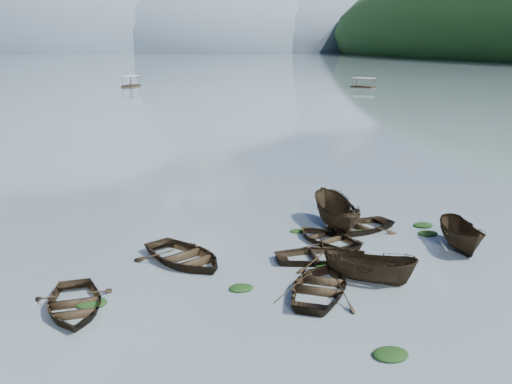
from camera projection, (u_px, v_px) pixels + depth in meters
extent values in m
plane|color=slate|center=(348.00, 328.00, 20.16)|extent=(2400.00, 2400.00, 0.00)
ellipsoid|color=#475666|center=(55.00, 52.00, 843.16)|extent=(520.00, 520.00, 340.00)
ellipsoid|color=#475666|center=(189.00, 51.00, 895.63)|extent=(520.00, 520.00, 260.00)
ellipsoid|color=#475666|center=(297.00, 51.00, 942.85)|extent=(520.00, 520.00, 220.00)
imported|color=black|center=(74.00, 310.00, 21.53)|extent=(3.17, 4.39, 0.90)
imported|color=black|center=(321.00, 292.00, 23.07)|extent=(5.25, 5.65, 0.95)
imported|color=black|center=(368.00, 281.00, 24.17)|extent=(4.02, 3.76, 1.55)
imported|color=black|center=(327.00, 242.00, 29.04)|extent=(4.02, 4.68, 0.82)
imported|color=black|center=(321.00, 261.00, 26.49)|extent=(4.54, 3.50, 0.87)
imported|color=black|center=(461.00, 248.00, 28.09)|extent=(2.64, 4.40, 1.60)
imported|color=black|center=(185.00, 262.00, 26.28)|extent=(5.31, 5.94, 1.01)
imported|color=black|center=(356.00, 231.00, 30.72)|extent=(5.04, 4.13, 0.91)
imported|color=black|center=(335.00, 228.00, 31.22)|extent=(2.46, 5.19, 1.93)
ellipsoid|color=black|center=(241.00, 289.00, 23.38)|extent=(1.02, 0.83, 0.22)
ellipsoid|color=black|center=(323.00, 266.00, 25.88)|extent=(0.92, 0.74, 0.20)
ellipsoid|color=black|center=(391.00, 356.00, 18.35)|extent=(1.20, 0.96, 0.26)
ellipsoid|color=black|center=(364.00, 233.00, 30.38)|extent=(0.95, 0.81, 0.21)
ellipsoid|color=black|center=(428.00, 234.00, 30.16)|extent=(1.09, 0.86, 0.23)
ellipsoid|color=black|center=(92.00, 305.00, 21.97)|extent=(1.19, 0.96, 0.25)
ellipsoid|color=black|center=(297.00, 232.00, 30.58)|extent=(0.83, 0.69, 0.17)
ellipsoid|color=black|center=(423.00, 226.00, 31.50)|extent=(1.10, 0.88, 0.24)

